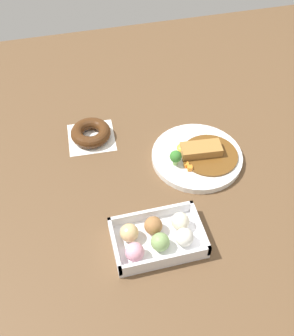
% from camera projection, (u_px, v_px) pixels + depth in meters
% --- Properties ---
extents(ground_plane, '(1.60, 1.60, 0.00)m').
position_uv_depth(ground_plane, '(186.00, 171.00, 1.07)').
color(ground_plane, brown).
extents(curry_plate, '(0.25, 0.25, 0.06)m').
position_uv_depth(curry_plate, '(197.00, 156.00, 1.09)').
color(curry_plate, white).
rests_on(curry_plate, ground_plane).
extents(donut_box, '(0.21, 0.14, 0.06)m').
position_uv_depth(donut_box, '(157.00, 237.00, 0.91)').
color(donut_box, white).
rests_on(donut_box, ground_plane).
extents(chocolate_ring_donut, '(0.14, 0.14, 0.04)m').
position_uv_depth(chocolate_ring_donut, '(91.00, 133.00, 1.15)').
color(chocolate_ring_donut, white).
rests_on(chocolate_ring_donut, ground_plane).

